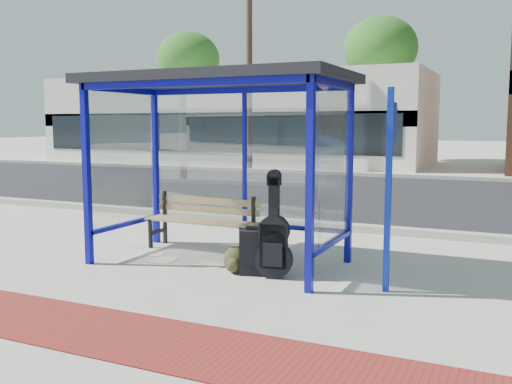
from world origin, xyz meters
The scene contains 19 objects.
ground centered at (0.00, 0.00, 0.00)m, with size 120.00×120.00×0.00m, color #B2ADA0.
brick_paver_strip centered at (0.00, -2.60, 0.01)m, with size 60.00×1.00×0.01m, color maroon.
curb_near centered at (0.00, 2.90, 0.06)m, with size 60.00×0.25×0.12m, color gray.
street_asphalt centered at (0.00, 8.00, 0.00)m, with size 60.00×10.00×0.00m, color black.
curb_far centered at (0.00, 13.10, 0.06)m, with size 60.00×0.25×0.12m, color gray.
far_sidewalk centered at (0.00, 15.00, 0.00)m, with size 60.00×4.00×0.01m, color #B2ADA0.
bus_shelter centered at (0.00, 0.07, 2.07)m, with size 3.30×1.80×2.42m.
storefront_white centered at (-9.00, 17.99, 2.00)m, with size 18.00×6.04×4.00m.
tree_left centered at (-14.00, 22.00, 5.45)m, with size 3.60×3.60×7.03m.
tree_mid centered at (-3.00, 22.00, 5.45)m, with size 3.60×3.60×7.03m.
utility_pole_west centered at (-6.00, 13.40, 4.11)m, with size 1.60×0.24×8.00m.
bench centered at (-0.60, 0.61, 0.45)m, with size 1.70×0.45×0.80m.
guitar_bag centered at (0.93, -0.38, 0.44)m, with size 0.46×0.21×1.20m.
suitcase centered at (0.66, -0.33, 0.27)m, with size 0.38×0.30×0.59m.
backpack centered at (0.40, -0.36, 0.15)m, with size 0.32×0.30×0.33m.
sign_post centered at (2.25, -0.37, 1.22)m, with size 0.09×0.27×2.18m.
newspaper_a centered at (-1.08, 0.08, 0.00)m, with size 0.33×0.26×0.01m, color white.
newspaper_b centered at (-0.73, -0.18, 0.00)m, with size 0.37×0.29×0.01m, color white.
newspaper_c centered at (-0.05, -0.13, 0.00)m, with size 0.40×0.32×0.01m, color white.
Camera 1 is at (3.49, -6.37, 1.79)m, focal length 40.00 mm.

